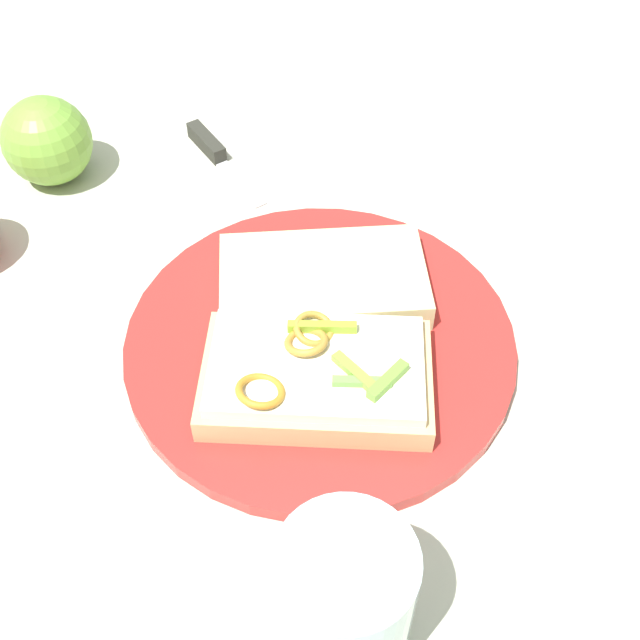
% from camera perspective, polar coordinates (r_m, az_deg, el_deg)
% --- Properties ---
extents(ground_plane, '(2.00, 2.00, 0.00)m').
position_cam_1_polar(ground_plane, '(0.62, 0.00, -1.99)').
color(ground_plane, '#B8B8A4').
rests_on(ground_plane, ground).
extents(plate, '(0.30, 0.30, 0.01)m').
position_cam_1_polar(plate, '(0.62, 0.00, -1.62)').
color(plate, red).
rests_on(plate, ground_plane).
extents(sandwich, '(0.18, 0.12, 0.04)m').
position_cam_1_polar(sandwich, '(0.57, -0.26, -3.92)').
color(sandwich, tan).
rests_on(sandwich, plate).
extents(bread_slice_side, '(0.16, 0.10, 0.02)m').
position_cam_1_polar(bread_slice_side, '(0.63, 0.22, 2.82)').
color(bread_slice_side, beige).
rests_on(bread_slice_side, plate).
extents(apple_1, '(0.09, 0.09, 0.08)m').
position_cam_1_polar(apple_1, '(0.79, -18.94, 12.02)').
color(apple_1, '#72A93A').
rests_on(apple_1, ground_plane).
extents(drinking_glass, '(0.07, 0.07, 0.11)m').
position_cam_1_polar(drinking_glass, '(0.46, 1.72, -19.71)').
color(drinking_glass, silver).
rests_on(drinking_glass, ground_plane).
extents(knife, '(0.08, 0.12, 0.02)m').
position_cam_1_polar(knife, '(0.80, -7.58, 11.88)').
color(knife, silver).
rests_on(knife, ground_plane).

